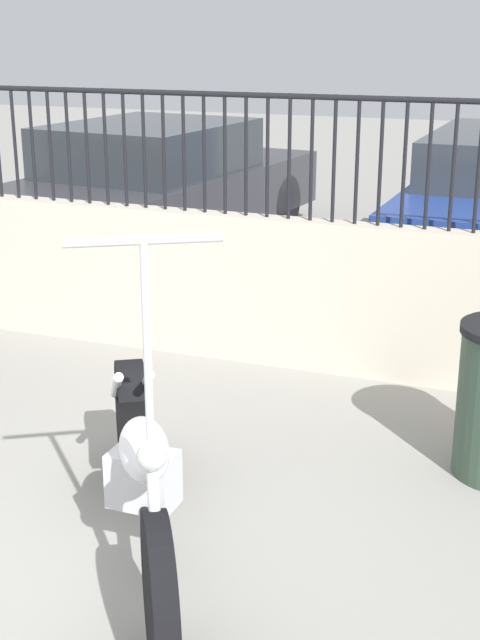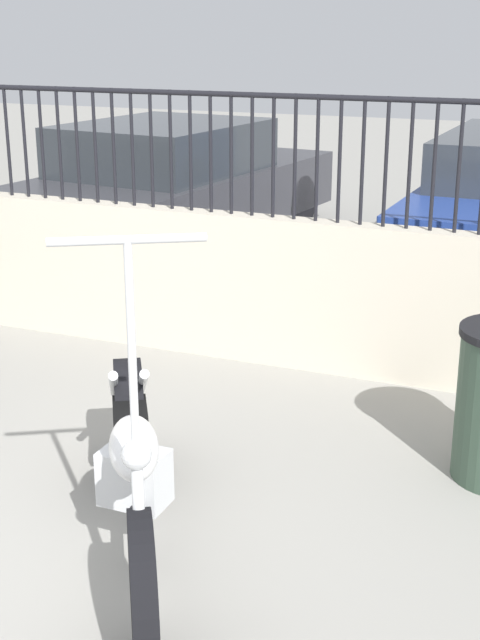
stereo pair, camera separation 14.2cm
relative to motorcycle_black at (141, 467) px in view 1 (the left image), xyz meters
The scene contains 4 objects.
low_wall 2.46m from the motorcycle_black, 104.67° to the left, with size 8.00×0.18×1.01m.
fence_railing 2.71m from the motorcycle_black, 104.67° to the left, with size 8.00×0.04×0.80m.
motorcycle_black is the anchor object (origin of this frame).
car_dark_grey 5.61m from the motorcycle_black, 114.97° to the left, with size 2.20×4.23×1.30m.
Camera 1 is at (2.27, -2.54, 2.22)m, focal length 50.00 mm.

